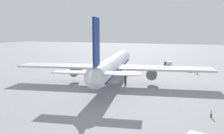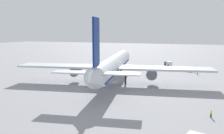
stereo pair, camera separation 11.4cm
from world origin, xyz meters
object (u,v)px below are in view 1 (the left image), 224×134
at_px(service_truck_1, 168,63).
at_px(traffic_cone_2, 83,65).
at_px(ground_worker_0, 211,114).
at_px(ground_worker_3, 198,73).
at_px(traffic_cone_1, 70,66).
at_px(traffic_cone_0, 88,64).
at_px(baggage_cart_0, 189,70).
at_px(ground_worker_2, 195,67).
at_px(airliner, 113,65).
at_px(ground_worker_4, 195,71).

distance_m(service_truck_1, traffic_cone_2, 48.91).
xyz_separation_m(service_truck_1, ground_worker_0, (-80.39, -21.34, -0.58)).
height_order(ground_worker_3, traffic_cone_1, ground_worker_3).
bearing_deg(ground_worker_0, traffic_cone_2, 46.41).
bearing_deg(traffic_cone_2, traffic_cone_0, -18.62).
bearing_deg(baggage_cart_0, ground_worker_2, -12.99).
height_order(traffic_cone_0, traffic_cone_1, same).
distance_m(service_truck_1, traffic_cone_0, 46.55).
relative_size(baggage_cart_0, ground_worker_2, 1.69).
relative_size(airliner, ground_worker_2, 41.42).
height_order(baggage_cart_0, ground_worker_3, ground_worker_3).
relative_size(ground_worker_2, traffic_cone_1, 3.17).
relative_size(airliner, traffic_cone_2, 131.51).
bearing_deg(ground_worker_3, ground_worker_4, 22.19).
xyz_separation_m(service_truck_1, baggage_cart_0, (-17.18, -12.48, -0.72)).
xyz_separation_m(airliner, ground_worker_3, (30.49, -29.50, -6.06)).
height_order(ground_worker_0, traffic_cone_2, ground_worker_0).
distance_m(ground_worker_2, traffic_cone_0, 60.18).
relative_size(baggage_cart_0, traffic_cone_2, 5.37).
bearing_deg(baggage_cart_0, service_truck_1, 35.98).
distance_m(ground_worker_0, traffic_cone_1, 91.71).
height_order(ground_worker_0, ground_worker_3, ground_worker_3).
distance_m(airliner, service_truck_1, 55.60).
distance_m(ground_worker_4, traffic_cone_0, 60.67).
relative_size(ground_worker_2, traffic_cone_0, 3.17).
distance_m(ground_worker_3, traffic_cone_0, 62.47).
bearing_deg(baggage_cart_0, traffic_cone_0, 85.15).
xyz_separation_m(service_truck_1, ground_worker_4, (-20.08, -15.30, -0.60)).
relative_size(ground_worker_2, traffic_cone_2, 3.17).
distance_m(ground_worker_0, traffic_cone_2, 93.19).
bearing_deg(traffic_cone_0, traffic_cone_1, 153.16).
relative_size(service_truck_1, baggage_cart_0, 1.63).
xyz_separation_m(ground_worker_4, traffic_cone_2, (3.95, 61.46, -0.59)).
bearing_deg(ground_worker_0, traffic_cone_0, 44.20).
xyz_separation_m(ground_worker_0, traffic_cone_1, (57.10, 71.77, -0.61)).
bearing_deg(service_truck_1, traffic_cone_2, 109.27).
bearing_deg(ground_worker_2, traffic_cone_0, 95.78).
distance_m(traffic_cone_1, traffic_cone_2, 8.33).
distance_m(baggage_cart_0, traffic_cone_1, 63.20).
relative_size(ground_worker_0, traffic_cone_2, 3.16).
xyz_separation_m(airliner, baggage_cart_0, (36.63, -25.36, -6.23)).
bearing_deg(ground_worker_2, airliner, 149.62).
relative_size(baggage_cart_0, traffic_cone_0, 5.37).
bearing_deg(traffic_cone_2, ground_worker_0, -133.59).
relative_size(airliner, service_truck_1, 15.06).
height_order(service_truck_1, ground_worker_2, service_truck_1).
bearing_deg(baggage_cart_0, traffic_cone_1, 95.55).
bearing_deg(ground_worker_2, ground_worker_3, -174.58).
relative_size(ground_worker_3, ground_worker_4, 1.05).
bearing_deg(ground_worker_3, traffic_cone_0, 79.85).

